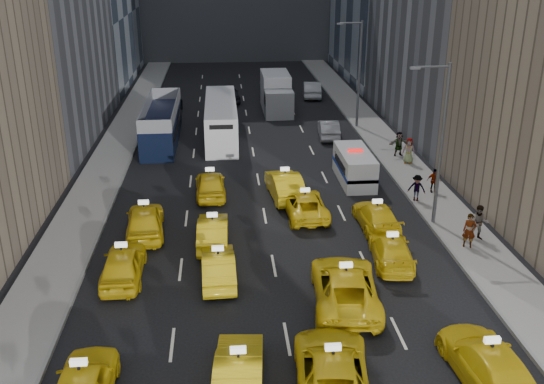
{
  "coord_description": "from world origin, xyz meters",
  "views": [
    {
      "loc": [
        -2.29,
        -17.93,
        14.26
      ],
      "look_at": [
        0.31,
        12.64,
        2.0
      ],
      "focal_mm": 40.0,
      "sensor_mm": 36.0,
      "label": 1
    }
  ],
  "objects_px": {
    "pedestrian_0": "(469,231)",
    "nypd_van": "(354,167)",
    "double_decker": "(162,123)",
    "city_bus": "(221,119)",
    "box_truck": "(276,93)"
  },
  "relations": [
    {
      "from": "nypd_van",
      "to": "city_bus",
      "type": "relative_size",
      "value": 0.45
    },
    {
      "from": "city_bus",
      "to": "box_truck",
      "type": "bearing_deg",
      "value": 62.87
    },
    {
      "from": "pedestrian_0",
      "to": "nypd_van",
      "type": "bearing_deg",
      "value": 128.63
    },
    {
      "from": "city_bus",
      "to": "double_decker",
      "type": "bearing_deg",
      "value": -165.96
    },
    {
      "from": "nypd_van",
      "to": "box_truck",
      "type": "relative_size",
      "value": 0.7
    },
    {
      "from": "nypd_van",
      "to": "double_decker",
      "type": "height_order",
      "value": "double_decker"
    },
    {
      "from": "double_decker",
      "to": "city_bus",
      "type": "relative_size",
      "value": 0.91
    },
    {
      "from": "nypd_van",
      "to": "city_bus",
      "type": "distance_m",
      "value": 13.98
    },
    {
      "from": "city_bus",
      "to": "pedestrian_0",
      "type": "bearing_deg",
      "value": -54.98
    },
    {
      "from": "double_decker",
      "to": "box_truck",
      "type": "relative_size",
      "value": 1.43
    },
    {
      "from": "box_truck",
      "to": "pedestrian_0",
      "type": "bearing_deg",
      "value": -73.48
    },
    {
      "from": "city_bus",
      "to": "box_truck",
      "type": "relative_size",
      "value": 1.56
    },
    {
      "from": "city_bus",
      "to": "pedestrian_0",
      "type": "distance_m",
      "value": 24.56
    },
    {
      "from": "double_decker",
      "to": "pedestrian_0",
      "type": "height_order",
      "value": "double_decker"
    },
    {
      "from": "nypd_van",
      "to": "double_decker",
      "type": "xyz_separation_m",
      "value": [
        -13.4,
        10.17,
        0.56
      ]
    }
  ]
}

